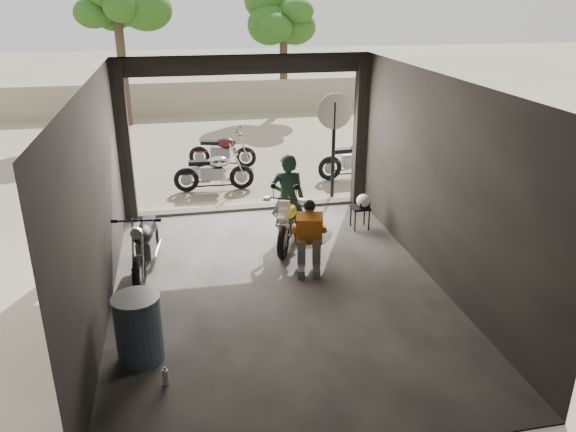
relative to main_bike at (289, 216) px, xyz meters
name	(u,v)px	position (x,y,z in m)	size (l,w,h in m)	color
ground	(278,289)	(-0.52, -1.64, -0.54)	(80.00, 80.00, 0.00)	#7A6D56
garage	(271,201)	(-0.52, -1.10, 0.74)	(7.00, 7.13, 3.20)	#2D2B28
boundary_wall	(211,97)	(-0.52, 12.36, 0.06)	(18.00, 0.30, 1.20)	gray
tree_left	(116,3)	(-3.52, 10.86, 3.44)	(2.20, 2.20, 5.60)	#382B1E
tree_right	(283,14)	(2.28, 12.36, 3.02)	(2.20, 2.20, 5.00)	#382B1E
main_bike	(289,216)	(0.00, 0.00, 0.00)	(0.67, 1.62, 1.08)	beige
left_bike	(145,240)	(-2.52, -0.61, 0.02)	(0.69, 1.67, 1.13)	black
outside_bike_a	(214,168)	(-1.12, 3.26, 0.00)	(0.66, 1.61, 1.09)	black
outside_bike_b	(222,148)	(-0.76, 5.10, -0.02)	(0.64, 1.54, 1.04)	#441310
outside_bike_c	(356,155)	(2.38, 3.55, 0.03)	(0.70, 1.69, 1.15)	black
rider	(288,199)	(-0.01, 0.13, 0.30)	(0.61, 0.40, 1.67)	black
mechanic	(309,239)	(0.11, -1.09, 0.03)	(0.58, 0.79, 1.14)	#BF6619
stool	(360,210)	(1.48, 0.41, -0.15)	(0.33, 0.33, 0.47)	black
helmet	(363,201)	(1.52, 0.37, 0.06)	(0.27, 0.29, 0.26)	silver
oil_drum	(139,329)	(-2.52, -3.07, -0.10)	(0.57, 0.57, 0.89)	#3C4E65
sign_post	(334,129)	(1.46, 2.32, 1.02)	(0.77, 0.08, 2.32)	black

